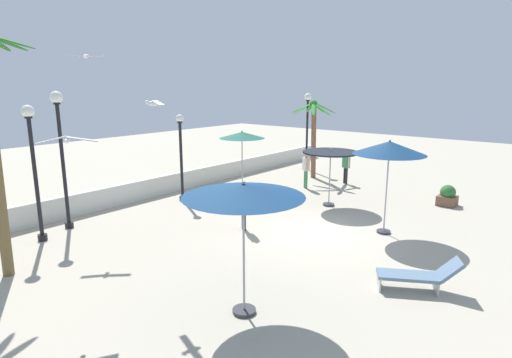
{
  "coord_description": "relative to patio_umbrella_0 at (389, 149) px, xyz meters",
  "views": [
    {
      "loc": [
        -11.68,
        -6.69,
        4.81
      ],
      "look_at": [
        0.0,
        2.82,
        1.4
      ],
      "focal_mm": 29.57,
      "sensor_mm": 36.0,
      "label": 1
    }
  ],
  "objects": [
    {
      "name": "palm_tree_0",
      "position": [
        5.66,
        6.27,
        -0.16
      ],
      "size": [
        2.35,
        2.42,
        4.03
      ],
      "color": "brown",
      "rests_on": "ground_plane"
    },
    {
      "name": "lamp_post_0",
      "position": [
        -6.31,
        8.54,
        0.11
      ],
      "size": [
        0.39,
        0.39,
        4.59
      ],
      "color": "black",
      "rests_on": "ground_plane"
    },
    {
      "name": "lounge_chair_0",
      "position": [
        -3.3,
        -2.23,
        -2.42
      ],
      "size": [
        1.41,
        1.91,
        0.84
      ],
      "color": "#B7B7BC",
      "rests_on": "ground_plane"
    },
    {
      "name": "boundary_wall",
      "position": [
        -1.21,
        9.7,
        -2.4
      ],
      "size": [
        25.2,
        0.3,
        0.83
      ],
      "primitive_type": "cube",
      "color": "silver",
      "rests_on": "ground_plane"
    },
    {
      "name": "guest_2",
      "position": [
        -2.69,
        3.78,
        -1.8
      ],
      "size": [
        0.42,
        0.45,
        1.67
      ],
      "color": "#26262D",
      "rests_on": "ground_plane"
    },
    {
      "name": "seagull_1",
      "position": [
        -8.47,
        3.79,
        0.82
      ],
      "size": [
        1.09,
        0.86,
        0.16
      ],
      "color": "white"
    },
    {
      "name": "guest_0",
      "position": [
        3.53,
        5.31,
        -1.78
      ],
      "size": [
        0.41,
        0.47,
        1.7
      ],
      "color": "#3F8C59",
      "rests_on": "ground_plane"
    },
    {
      "name": "patio_umbrella_1",
      "position": [
        1.68,
        3.02,
        -0.77
      ],
      "size": [
        2.2,
        2.2,
        2.35
      ],
      "color": "#333338",
      "rests_on": "ground_plane"
    },
    {
      "name": "patio_umbrella_0",
      "position": [
        0.0,
        0.0,
        0.0
      ],
      "size": [
        2.29,
        2.29,
        3.1
      ],
      "color": "#333338",
      "rests_on": "ground_plane"
    },
    {
      "name": "lamp_post_2",
      "position": [
        -7.44,
        8.04,
        -0.23
      ],
      "size": [
        0.37,
        0.37,
        4.21
      ],
      "color": "black",
      "rests_on": "ground_plane"
    },
    {
      "name": "patio_umbrella_2",
      "position": [
        1.31,
        7.32,
        -0.27
      ],
      "size": [
        2.05,
        2.05,
        2.77
      ],
      "color": "#333338",
      "rests_on": "ground_plane"
    },
    {
      "name": "patio_umbrella_3",
      "position": [
        -6.68,
        0.33,
        -0.13
      ],
      "size": [
        2.52,
        2.52,
        2.91
      ],
      "color": "#333338",
      "rests_on": "ground_plane"
    },
    {
      "name": "seagull_2",
      "position": [
        -5.56,
        7.86,
        2.85
      ],
      "size": [
        0.98,
        0.98,
        0.14
      ],
      "color": "white"
    },
    {
      "name": "lamp_post_3",
      "position": [
        7.33,
        7.7,
        -0.06
      ],
      "size": [
        0.39,
        0.39,
        4.31
      ],
      "color": "black",
      "rests_on": "ground_plane"
    },
    {
      "name": "lamp_post_1",
      "position": [
        -1.57,
        8.14,
        -0.8
      ],
      "size": [
        0.31,
        0.31,
        3.61
      ],
      "color": "black",
      "rests_on": "ground_plane"
    },
    {
      "name": "seagull_0",
      "position": [
        -6.75,
        2.99,
        1.57
      ],
      "size": [
        0.5,
        1.06,
        0.14
      ],
      "color": "white"
    },
    {
      "name": "planter",
      "position": [
        4.71,
        -0.69,
        -2.43
      ],
      "size": [
        0.7,
        0.7,
        0.85
      ],
      "color": "brown",
      "rests_on": "ground_plane"
    },
    {
      "name": "ground_plane",
      "position": [
        -1.21,
        1.63,
        -2.81
      ],
      "size": [
        56.0,
        56.0,
        0.0
      ],
      "primitive_type": "plane",
      "color": "#B2A893"
    },
    {
      "name": "guest_1",
      "position": [
        5.6,
        4.31,
        -1.86
      ],
      "size": [
        0.39,
        0.49,
        1.58
      ],
      "color": "#26262D",
      "rests_on": "ground_plane"
    }
  ]
}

